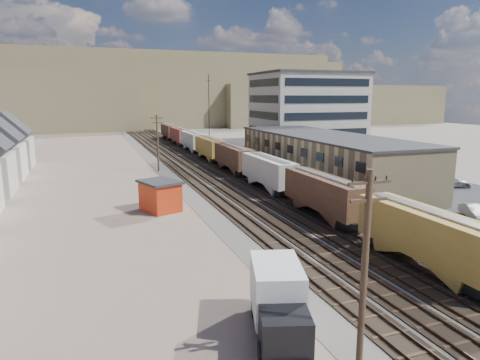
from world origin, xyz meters
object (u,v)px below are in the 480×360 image
object	(u,v)px
maintenance_shed	(160,195)
parked_car_blue	(284,148)
utility_pole_north	(158,142)
parked_car_silver	(453,182)
box_truck	(278,301)
parked_car_white	(473,212)
freight_train	(221,151)
utility_pole_south	(364,269)

from	to	relation	value
maintenance_shed	parked_car_blue	xyz separation A→B (m)	(36.79, 43.64, -0.99)
utility_pole_north	parked_car_silver	size ratio (longest dim) A/B	1.94
box_truck	parked_car_blue	bearing A→B (deg)	64.21
parked_car_white	parked_car_blue	distance (m)	58.59
maintenance_shed	freight_train	bearing A→B (deg)	60.53
parked_car_blue	utility_pole_north	bearing A→B (deg)	179.36
parked_car_white	parked_car_blue	size ratio (longest dim) A/B	0.72
box_truck	freight_train	bearing A→B (deg)	75.86
maintenance_shed	utility_pole_south	bearing A→B (deg)	-82.95
box_truck	maintenance_shed	world-z (taller)	box_truck
maintenance_shed	utility_pole_north	bearing A→B (deg)	81.33
utility_pole_south	maintenance_shed	xyz separation A→B (m)	(-4.10, 33.13, -3.47)
freight_train	parked_car_blue	distance (m)	25.17
utility_pole_south	box_truck	bearing A→B (deg)	116.22
utility_pole_south	box_truck	size ratio (longest dim) A/B	1.33
freight_train	parked_car_silver	distance (m)	40.17
maintenance_shed	parked_car_silver	xyz separation A→B (m)	(42.66, -1.31, -1.08)
utility_pole_south	utility_pole_north	xyz separation A→B (m)	(0.00, 60.00, 0.00)
utility_pole_south	box_truck	distance (m)	6.06
utility_pole_south	parked_car_blue	xyz separation A→B (m)	(32.69, 76.77, -4.46)
freight_train	utility_pole_south	size ratio (longest dim) A/B	11.97
utility_pole_north	parked_car_silver	xyz separation A→B (m)	(38.56, -28.18, -4.55)
utility_pole_south	parked_car_white	xyz separation A→B (m)	(27.70, 18.39, -4.58)
box_truck	utility_pole_south	bearing A→B (deg)	-63.78
freight_train	utility_pole_south	distance (m)	63.40
parked_car_silver	parked_car_blue	bearing A→B (deg)	31.18
box_truck	parked_car_white	size ratio (longest dim) A/B	1.72
parked_car_silver	freight_train	bearing A→B (deg)	64.63
maintenance_shed	parked_car_silver	bearing A→B (deg)	-1.76
utility_pole_south	parked_car_silver	world-z (taller)	utility_pole_south
box_truck	parked_car_silver	distance (m)	49.10
box_truck	parked_car_blue	world-z (taller)	box_truck
utility_pole_south	maintenance_shed	bearing A→B (deg)	97.05
utility_pole_south	box_truck	world-z (taller)	utility_pole_south
freight_train	maintenance_shed	world-z (taller)	freight_train
box_truck	parked_car_white	world-z (taller)	box_truck
utility_pole_north	parked_car_silver	world-z (taller)	utility_pole_north
utility_pole_north	parked_car_silver	distance (m)	47.98
utility_pole_south	utility_pole_north	bearing A→B (deg)	90.00
freight_train	parked_car_blue	world-z (taller)	freight_train
utility_pole_south	maintenance_shed	distance (m)	33.56
freight_train	parked_car_blue	size ratio (longest dim) A/B	19.92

